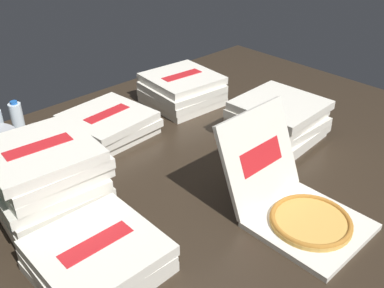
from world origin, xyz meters
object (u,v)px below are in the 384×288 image
object	(u,v)px
open_pizza_box	(295,203)
pizza_stack_right_mid	(278,120)
pizza_stack_left_far	(46,180)
pizza_stack_right_near	(109,124)
pizza_stack_left_near	(182,90)
water_bottle_2	(18,122)
pizza_stack_center_near	(98,258)
water_bottle_1	(15,165)

from	to	relation	value
open_pizza_box	pizza_stack_right_mid	distance (m)	0.66
pizza_stack_left_far	pizza_stack_right_near	size ratio (longest dim) A/B	1.01
pizza_stack_left_near	water_bottle_2	size ratio (longest dim) A/B	2.00
water_bottle_2	pizza_stack_right_near	bearing A→B (deg)	-35.74
pizza_stack_center_near	water_bottle_2	bearing A→B (deg)	78.98
pizza_stack_left_far	pizza_stack_right_mid	bearing A→B (deg)	-13.39
pizza_stack_right_near	pizza_stack_center_near	xyz separation A→B (m)	(-0.59, -0.80, 0.00)
open_pizza_box	pizza_stack_right_near	xyz separation A→B (m)	(-0.14, 1.10, -0.01)
pizza_stack_left_far	pizza_stack_left_near	xyz separation A→B (m)	(1.10, 0.40, -0.07)
pizza_stack_left_near	pizza_stack_right_mid	bearing A→B (deg)	-84.21
open_pizza_box	pizza_stack_center_near	xyz separation A→B (m)	(-0.73, 0.30, -0.01)
pizza_stack_left_near	water_bottle_2	distance (m)	0.97
pizza_stack_right_near	pizza_stack_left_near	world-z (taller)	pizza_stack_left_near
pizza_stack_left_far	pizza_stack_right_mid	world-z (taller)	pizza_stack_left_far
pizza_stack_right_mid	pizza_stack_center_near	bearing A→B (deg)	-173.00
pizza_stack_right_near	water_bottle_2	distance (m)	0.47
pizza_stack_left_far	pizza_stack_center_near	world-z (taller)	pizza_stack_left_far
pizza_stack_left_near	water_bottle_1	size ratio (longest dim) A/B	2.00
pizza_stack_left_far	water_bottle_2	size ratio (longest dim) A/B	1.99
pizza_stack_left_far	pizza_stack_center_near	distance (m)	0.44
pizza_stack_left_far	water_bottle_2	bearing A→B (deg)	75.69
pizza_stack_right_near	pizza_stack_right_mid	world-z (taller)	pizza_stack_right_mid
open_pizza_box	pizza_stack_right_near	world-z (taller)	open_pizza_box
pizza_stack_center_near	water_bottle_1	distance (m)	0.69
pizza_stack_right_mid	pizza_stack_left_near	bearing A→B (deg)	95.79
water_bottle_1	pizza_stack_center_near	bearing A→B (deg)	-91.78
pizza_stack_left_far	pizza_stack_center_near	size ratio (longest dim) A/B	1.09
pizza_stack_right_near	pizza_stack_left_near	bearing A→B (deg)	2.48
open_pizza_box	water_bottle_2	world-z (taller)	open_pizza_box
pizza_stack_left_near	pizza_stack_right_mid	distance (m)	0.68
open_pizza_box	pizza_stack_left_near	size ratio (longest dim) A/B	1.23
water_bottle_1	water_bottle_2	bearing A→B (deg)	64.00
open_pizza_box	water_bottle_1	distance (m)	1.22
pizza_stack_left_far	water_bottle_1	distance (m)	0.27
water_bottle_2	open_pizza_box	bearing A→B (deg)	-69.09
open_pizza_box	pizza_stack_right_near	bearing A→B (deg)	97.51
pizza_stack_left_far	water_bottle_1	bearing A→B (deg)	94.95
water_bottle_1	water_bottle_2	distance (m)	0.43
open_pizza_box	water_bottle_2	xyz separation A→B (m)	(-0.52, 1.37, 0.03)
pizza_stack_right_mid	water_bottle_2	size ratio (longest dim) A/B	1.97
open_pizza_box	pizza_stack_left_near	bearing A→B (deg)	70.00
pizza_stack_center_near	pizza_stack_left_far	bearing A→B (deg)	84.10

